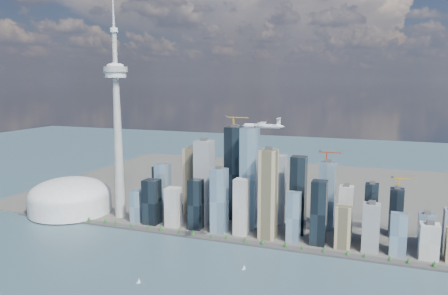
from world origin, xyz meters
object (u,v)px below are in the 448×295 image
(needle_tower, at_px, (117,121))
(airplane, at_px, (263,125))
(dome_stadium, at_px, (70,198))
(sailboat_east, at_px, (244,268))
(sailboat_west, at_px, (139,281))

(needle_tower, relative_size, airplane, 7.70)
(needle_tower, distance_m, dome_stadium, 241.40)
(airplane, bearing_deg, sailboat_east, -166.66)
(dome_stadium, relative_size, sailboat_west, 19.63)
(dome_stadium, xyz_separation_m, airplane, (538.48, -160.75, 215.97))
(sailboat_east, bearing_deg, sailboat_west, -161.92)
(needle_tower, bearing_deg, dome_stadium, -175.91)
(airplane, height_order, sailboat_east, airplane)
(sailboat_west, height_order, sailboat_east, sailboat_west)
(sailboat_west, relative_size, sailboat_east, 1.03)
(needle_tower, bearing_deg, airplane, -23.20)
(dome_stadium, bearing_deg, airplane, -16.62)
(needle_tower, distance_m, sailboat_east, 472.74)
(airplane, relative_size, sailboat_east, 7.23)
(dome_stadium, bearing_deg, needle_tower, 4.09)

